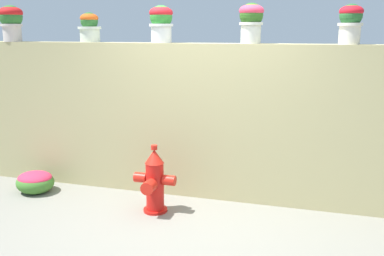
% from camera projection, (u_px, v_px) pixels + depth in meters
% --- Properties ---
extents(ground_plane, '(24.00, 24.00, 0.00)m').
position_uv_depth(ground_plane, '(181.00, 232.00, 4.37)').
color(ground_plane, gray).
extents(stone_wall, '(5.99, 0.29, 1.88)m').
position_uv_depth(stone_wall, '(207.00, 122.00, 5.17)').
color(stone_wall, tan).
rests_on(stone_wall, ground).
extents(potted_plant_0, '(0.31, 0.31, 0.47)m').
position_uv_depth(potted_plant_0, '(11.00, 20.00, 5.58)').
color(potted_plant_0, beige).
rests_on(potted_plant_0, stone_wall).
extents(potted_plant_1, '(0.29, 0.29, 0.37)m').
position_uv_depth(potted_plant_1, '(90.00, 26.00, 5.36)').
color(potted_plant_1, beige).
rests_on(potted_plant_1, stone_wall).
extents(potted_plant_2, '(0.29, 0.29, 0.44)m').
position_uv_depth(potted_plant_2, '(161.00, 21.00, 5.06)').
color(potted_plant_2, silver).
rests_on(potted_plant_2, stone_wall).
extents(potted_plant_3, '(0.28, 0.28, 0.45)m').
position_uv_depth(potted_plant_3, '(251.00, 19.00, 4.76)').
color(potted_plant_3, beige).
rests_on(potted_plant_3, stone_wall).
extents(potted_plant_4, '(0.26, 0.26, 0.42)m').
position_uv_depth(potted_plant_4, '(351.00, 21.00, 4.50)').
color(potted_plant_4, beige).
rests_on(potted_plant_4, stone_wall).
extents(fire_hydrant, '(0.48, 0.39, 0.78)m').
position_uv_depth(fire_hydrant, '(154.00, 182.00, 4.79)').
color(fire_hydrant, red).
rests_on(fire_hydrant, ground).
extents(flower_bush_left, '(0.49, 0.44, 0.28)m').
position_uv_depth(flower_bush_left, '(35.00, 181.00, 5.43)').
color(flower_bush_left, '#40782C').
rests_on(flower_bush_left, ground).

